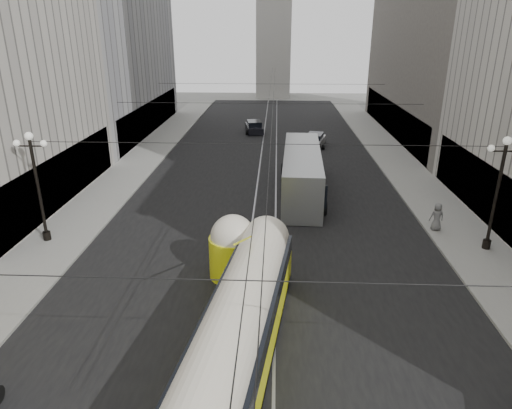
{
  "coord_description": "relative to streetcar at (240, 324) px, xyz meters",
  "views": [
    {
      "loc": [
        0.69,
        -5.6,
        11.69
      ],
      "look_at": [
        -0.29,
        16.36,
        3.2
      ],
      "focal_mm": 32.0,
      "sensor_mm": 36.0,
      "label": 1
    }
  ],
  "objects": [
    {
      "name": "sedan_dark_far",
      "position": [
        -1.45,
        40.44,
        -0.99
      ],
      "size": [
        2.46,
        4.6,
        1.38
      ],
      "color": "black",
      "rests_on": "ground"
    },
    {
      "name": "distant_tower",
      "position": [
        0.5,
        71.7,
        13.35
      ],
      "size": [
        6.0,
        6.0,
        31.36
      ],
      "color": "#B2AFA8",
      "rests_on": "ground"
    },
    {
      "name": "sidewalk_right",
      "position": [
        12.5,
        27.7,
        -1.54
      ],
      "size": [
        4.0,
        72.0,
        0.15
      ],
      "primitive_type": "cube",
      "color": "gray",
      "rests_on": "ground"
    },
    {
      "name": "streetcar",
      "position": [
        0.0,
        0.0,
        0.0
      ],
      "size": [
        4.09,
        15.09,
        3.31
      ],
      "color": "#EAF114",
      "rests_on": "ground"
    },
    {
      "name": "rail_left",
      "position": [
        -0.25,
        24.2,
        -1.62
      ],
      "size": [
        0.12,
        85.0,
        0.04
      ],
      "primitive_type": "cube",
      "color": "gray",
      "rests_on": "ground"
    },
    {
      "name": "sedan_white_far",
      "position": [
        5.31,
        33.91,
        -1.01
      ],
      "size": [
        2.73,
        4.53,
        1.34
      ],
      "color": "#BBBBBB",
      "rests_on": "ground"
    },
    {
      "name": "pedestrian_sidewalk_right",
      "position": [
        11.05,
        12.14,
        -0.61
      ],
      "size": [
        0.88,
        0.58,
        1.73
      ],
      "primitive_type": "imported",
      "rotation": [
        0.0,
        0.0,
        3.21
      ],
      "color": "slate",
      "rests_on": "sidewalk_right"
    },
    {
      "name": "lamppost_right_mid",
      "position": [
        13.1,
        9.7,
        2.13
      ],
      "size": [
        1.86,
        0.44,
        6.37
      ],
      "color": "black",
      "rests_on": "sidewalk_right"
    },
    {
      "name": "rail_right",
      "position": [
        1.25,
        24.2,
        -1.62
      ],
      "size": [
        0.12,
        85.0,
        0.04
      ],
      "primitive_type": "cube",
      "color": "gray",
      "rests_on": "ground"
    },
    {
      "name": "building_left_far",
      "position": [
        -19.49,
        39.7,
        12.69
      ],
      "size": [
        12.6,
        28.6,
        28.6
      ],
      "color": "#999999",
      "rests_on": "ground"
    },
    {
      "name": "city_bus",
      "position": [
        3.16,
        18.91,
        0.16
      ],
      "size": [
        3.19,
        12.88,
        3.25
      ],
      "color": "gray",
      "rests_on": "ground"
    },
    {
      "name": "sidewalk_left",
      "position": [
        -11.5,
        27.7,
        -1.54
      ],
      "size": [
        4.0,
        72.0,
        0.15
      ],
      "primitive_type": "cube",
      "color": "gray",
      "rests_on": "ground"
    },
    {
      "name": "catenary",
      "position": [
        0.62,
        23.19,
        4.26
      ],
      "size": [
        25.0,
        72.0,
        0.23
      ],
      "color": "black",
      "rests_on": "ground"
    },
    {
      "name": "road",
      "position": [
        0.5,
        24.2,
        -1.62
      ],
      "size": [
        20.0,
        85.0,
        0.02
      ],
      "primitive_type": "cube",
      "color": "black",
      "rests_on": "ground"
    },
    {
      "name": "lamppost_left_mid",
      "position": [
        -12.1,
        9.7,
        2.13
      ],
      "size": [
        1.86,
        0.44,
        6.37
      ],
      "color": "black",
      "rests_on": "sidewalk_left"
    }
  ]
}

